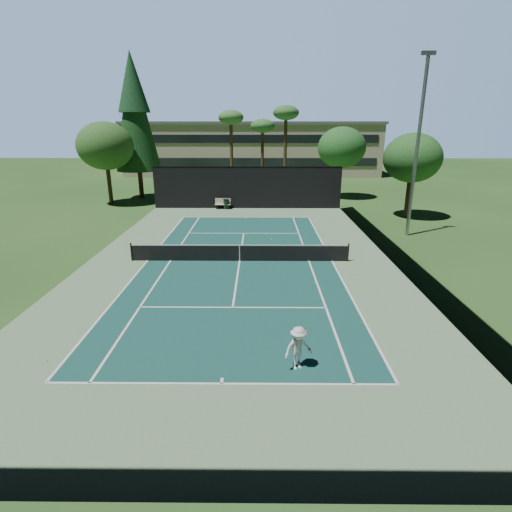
# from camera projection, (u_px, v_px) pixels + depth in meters

# --- Properties ---
(ground) EXTENTS (160.00, 160.00, 0.00)m
(ground) POSITION_uv_depth(u_px,v_px,m) (240.00, 261.00, 23.69)
(ground) COLOR #29521E
(ground) RESTS_ON ground
(apron_slab) EXTENTS (18.00, 32.00, 0.01)m
(apron_slab) POSITION_uv_depth(u_px,v_px,m) (240.00, 261.00, 23.69)
(apron_slab) COLOR #698D62
(apron_slab) RESTS_ON ground
(court_surface) EXTENTS (10.97, 23.77, 0.01)m
(court_surface) POSITION_uv_depth(u_px,v_px,m) (240.00, 261.00, 23.69)
(court_surface) COLOR #174A44
(court_surface) RESTS_ON ground
(court_lines) EXTENTS (11.07, 23.87, 0.01)m
(court_lines) POSITION_uv_depth(u_px,v_px,m) (240.00, 261.00, 23.69)
(court_lines) COLOR white
(court_lines) RESTS_ON ground
(tennis_net) EXTENTS (12.90, 0.10, 1.10)m
(tennis_net) POSITION_uv_depth(u_px,v_px,m) (240.00, 252.00, 23.52)
(tennis_net) COLOR black
(tennis_net) RESTS_ON ground
(fence) EXTENTS (18.04, 32.05, 4.03)m
(fence) POSITION_uv_depth(u_px,v_px,m) (239.00, 228.00, 23.13)
(fence) COLOR black
(fence) RESTS_ON ground
(player) EXTENTS (1.12, 0.90, 1.51)m
(player) POSITION_uv_depth(u_px,v_px,m) (298.00, 348.00, 12.99)
(player) COLOR white
(player) RESTS_ON ground
(tennis_ball_a) EXTENTS (0.06, 0.06, 0.06)m
(tennis_ball_a) POSITION_uv_depth(u_px,v_px,m) (47.00, 361.00, 13.58)
(tennis_ball_a) COLOR yellow
(tennis_ball_a) RESTS_ON ground
(tennis_ball_b) EXTENTS (0.08, 0.08, 0.08)m
(tennis_ball_b) POSITION_uv_depth(u_px,v_px,m) (181.00, 243.00, 27.31)
(tennis_ball_b) COLOR #E3F537
(tennis_ball_b) RESTS_ON ground
(tennis_ball_c) EXTENTS (0.08, 0.08, 0.08)m
(tennis_ball_c) POSITION_uv_depth(u_px,v_px,m) (272.00, 240.00, 28.05)
(tennis_ball_c) COLOR #CAD730
(tennis_ball_c) RESTS_ON ground
(tennis_ball_d) EXTENTS (0.07, 0.07, 0.07)m
(tennis_ball_d) POSITION_uv_depth(u_px,v_px,m) (212.00, 237.00, 28.61)
(tennis_ball_d) COLOR #CBD530
(tennis_ball_d) RESTS_ON ground
(park_bench) EXTENTS (1.50, 0.45, 1.02)m
(park_bench) POSITION_uv_depth(u_px,v_px,m) (223.00, 203.00, 38.47)
(park_bench) COLOR beige
(park_bench) RESTS_ON ground
(trash_bin) EXTENTS (0.56, 0.56, 0.95)m
(trash_bin) POSITION_uv_depth(u_px,v_px,m) (226.00, 204.00, 38.40)
(trash_bin) COLOR black
(trash_bin) RESTS_ON ground
(pine_tree) EXTENTS (4.80, 4.80, 15.00)m
(pine_tree) POSITION_uv_depth(u_px,v_px,m) (134.00, 107.00, 41.74)
(pine_tree) COLOR #432A1C
(pine_tree) RESTS_ON ground
(palm_a) EXTENTS (2.80, 2.80, 9.32)m
(palm_a) POSITION_uv_depth(u_px,v_px,m) (231.00, 121.00, 43.98)
(palm_a) COLOR #49361F
(palm_a) RESTS_ON ground
(palm_b) EXTENTS (2.80, 2.80, 8.42)m
(palm_b) POSITION_uv_depth(u_px,v_px,m) (262.00, 129.00, 46.11)
(palm_b) COLOR #402D1B
(palm_b) RESTS_ON ground
(palm_c) EXTENTS (2.80, 2.80, 9.77)m
(palm_c) POSITION_uv_depth(u_px,v_px,m) (286.00, 117.00, 42.85)
(palm_c) COLOR #43311D
(palm_c) RESTS_ON ground
(decid_tree_a) EXTENTS (5.12, 5.12, 7.62)m
(decid_tree_a) POSITION_uv_depth(u_px,v_px,m) (342.00, 148.00, 42.84)
(decid_tree_a) COLOR #4B2F20
(decid_tree_a) RESTS_ON ground
(decid_tree_b) EXTENTS (4.80, 4.80, 7.14)m
(decid_tree_b) POSITION_uv_depth(u_px,v_px,m) (412.00, 158.00, 33.41)
(decid_tree_b) COLOR #452E1D
(decid_tree_b) RESTS_ON ground
(decid_tree_c) EXTENTS (5.44, 5.44, 8.09)m
(decid_tree_c) POSITION_uv_depth(u_px,v_px,m) (105.00, 146.00, 39.13)
(decid_tree_c) COLOR #44301D
(decid_tree_c) RESTS_ON ground
(campus_building) EXTENTS (40.50, 12.50, 8.30)m
(campus_building) POSITION_uv_depth(u_px,v_px,m) (253.00, 148.00, 66.10)
(campus_building) COLOR #B5A38C
(campus_building) RESTS_ON ground
(light_pole) EXTENTS (0.90, 0.25, 12.22)m
(light_pole) POSITION_uv_depth(u_px,v_px,m) (418.00, 144.00, 27.29)
(light_pole) COLOR #93969B
(light_pole) RESTS_ON ground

